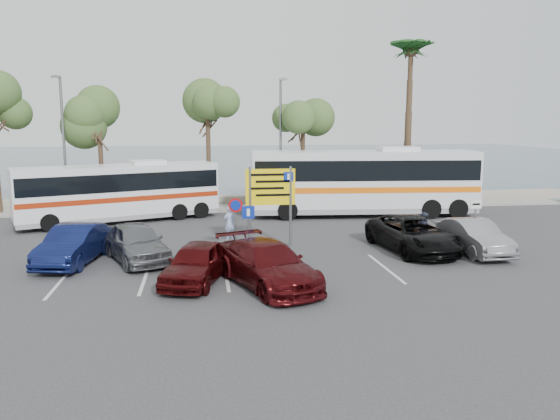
{
  "coord_description": "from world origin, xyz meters",
  "views": [
    {
      "loc": [
        -2.06,
        -20.45,
        5.57
      ],
      "look_at": [
        1.4,
        3.0,
        1.7
      ],
      "focal_mm": 35.0,
      "sensor_mm": 36.0,
      "label": 1
    }
  ],
  "objects": [
    {
      "name": "tree_right",
      "position": [
        4.5,
        14.0,
        6.17
      ],
      "size": [
        3.2,
        3.2,
        7.4
      ],
      "color": "#382619",
      "rests_on": "kerb_strip"
    },
    {
      "name": "street_lamp_left",
      "position": [
        -10.0,
        13.52,
        4.6
      ],
      "size": [
        0.45,
        1.15,
        8.01
      ],
      "color": "slate",
      "rests_on": "kerb_strip"
    },
    {
      "name": "pedestrian_far",
      "position": [
        7.81,
        2.34,
        0.78
      ],
      "size": [
        0.86,
        0.94,
        1.56
      ],
      "primitive_type": "imported",
      "rotation": [
        0.0,
        0.0,
        2.03
      ],
      "color": "#34364E",
      "rests_on": "ground"
    },
    {
      "name": "sea",
      "position": [
        0.0,
        60.0,
        0.01
      ],
      "size": [
        140.0,
        140.0,
        0.0
      ],
      "primitive_type": "plane",
      "color": "#394E5B",
      "rests_on": "ground"
    },
    {
      "name": "sign_taxi",
      "position": [
        9.8,
        1.49,
        1.42
      ],
      "size": [
        0.5,
        0.07,
        2.2
      ],
      "color": "slate",
      "rests_on": "ground"
    },
    {
      "name": "car_maroon",
      "position": [
        0.16,
        -2.57,
        0.75
      ],
      "size": [
        3.74,
        5.59,
        1.5
      ],
      "primitive_type": "imported",
      "rotation": [
        0.0,
        0.0,
        0.35
      ],
      "color": "#470B0E",
      "rests_on": "ground"
    },
    {
      "name": "coach_bus_left",
      "position": [
        -6.5,
        10.5,
        1.57
      ],
      "size": [
        10.98,
        6.11,
        3.39
      ],
      "color": "silver",
      "rests_on": "ground"
    },
    {
      "name": "direction_sign",
      "position": [
        1.0,
        3.2,
        2.43
      ],
      "size": [
        2.2,
        0.12,
        3.6
      ],
      "color": "slate",
      "rests_on": "ground"
    },
    {
      "name": "ground",
      "position": [
        0.0,
        0.0,
        0.0
      ],
      "size": [
        120.0,
        120.0,
        0.0
      ],
      "primitive_type": "plane",
      "color": "#313234",
      "rests_on": "ground"
    },
    {
      "name": "kerb_strip",
      "position": [
        0.0,
        14.0,
        0.07
      ],
      "size": [
        44.0,
        2.4,
        0.15
      ],
      "primitive_type": "cube",
      "color": "gray",
      "rests_on": "ground"
    },
    {
      "name": "tree_mid",
      "position": [
        -1.5,
        14.0,
        6.65
      ],
      "size": [
        3.2,
        3.2,
        8.0
      ],
      "color": "#382619",
      "rests_on": "kerb_strip"
    },
    {
      "name": "sign_no_stop",
      "position": [
        -0.6,
        2.38,
        1.58
      ],
      "size": [
        0.6,
        0.08,
        2.35
      ],
      "color": "slate",
      "rests_on": "ground"
    },
    {
      "name": "car_silver_a",
      "position": [
        -4.64,
        1.5,
        0.77
      ],
      "size": [
        3.39,
        4.88,
        1.54
      ],
      "primitive_type": "imported",
      "rotation": [
        0.0,
        0.0,
        0.39
      ],
      "color": "slate",
      "rests_on": "ground"
    },
    {
      "name": "car_red",
      "position": [
        -2.24,
        -1.83,
        0.71
      ],
      "size": [
        2.88,
        4.46,
        1.41
      ],
      "primitive_type": "imported",
      "rotation": [
        0.0,
        0.0,
        -0.32
      ],
      "color": "#41090A",
      "rests_on": "ground"
    },
    {
      "name": "seawall",
      "position": [
        0.0,
        16.0,
        0.3
      ],
      "size": [
        48.0,
        0.8,
        0.6
      ],
      "primitive_type": "cube",
      "color": "gray",
      "rests_on": "ground"
    },
    {
      "name": "palm_tree",
      "position": [
        11.5,
        14.0,
        9.87
      ],
      "size": [
        4.8,
        4.8,
        11.2
      ],
      "color": "#382619",
      "rests_on": "kerb_strip"
    },
    {
      "name": "suv_black",
      "position": [
        7.0,
        1.5,
        0.75
      ],
      "size": [
        3.08,
        5.64,
        1.5
      ],
      "primitive_type": "imported",
      "rotation": [
        0.0,
        0.0,
        0.11
      ],
      "color": "black",
      "rests_on": "ground"
    },
    {
      "name": "lane_markings",
      "position": [
        -1.14,
        -1.0,
        0.0
      ],
      "size": [
        12.02,
        4.2,
        0.01
      ],
      "primitive_type": null,
      "color": "silver",
      "rests_on": "ground"
    },
    {
      "name": "pedestrian_near",
      "position": [
        -0.73,
        5.0,
        0.81
      ],
      "size": [
        0.71,
        0.65,
        1.62
      ],
      "primitive_type": "imported",
      "rotation": [
        0.0,
        0.0,
        3.72
      ],
      "color": "#97ABDC",
      "rests_on": "ground"
    },
    {
      "name": "coach_bus_right",
      "position": [
        7.5,
        10.5,
        1.9
      ],
      "size": [
        13.34,
        3.9,
        4.1
      ],
      "color": "silver",
      "rests_on": "ground"
    },
    {
      "name": "car_blue",
      "position": [
        -7.04,
        1.5,
        0.75
      ],
      "size": [
        2.4,
        4.79,
        1.51
      ],
      "primitive_type": "imported",
      "rotation": [
        0.0,
        0.0,
        -0.18
      ],
      "color": "#0F1748",
      "rests_on": "ground"
    },
    {
      "name": "tree_left",
      "position": [
        -8.0,
        14.0,
        6.0
      ],
      "size": [
        3.2,
        3.2,
        7.2
      ],
      "color": "#382619",
      "rests_on": "kerb_strip"
    },
    {
      "name": "sign_parking",
      "position": [
        -0.2,
        0.79,
        1.47
      ],
      "size": [
        0.5,
        0.07,
        2.25
      ],
      "color": "slate",
      "rests_on": "ground"
    },
    {
      "name": "car_silver_b",
      "position": [
        9.4,
        0.77,
        0.72
      ],
      "size": [
        1.62,
        4.39,
        1.44
      ],
      "primitive_type": "imported",
      "rotation": [
        0.0,
        0.0,
        0.02
      ],
      "color": "gray",
      "rests_on": "ground"
    },
    {
      "name": "street_lamp_right",
      "position": [
        3.0,
        13.52,
        4.6
      ],
      "size": [
        0.45,
        1.15,
        8.01
      ],
      "color": "slate",
      "rests_on": "kerb_strip"
    }
  ]
}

